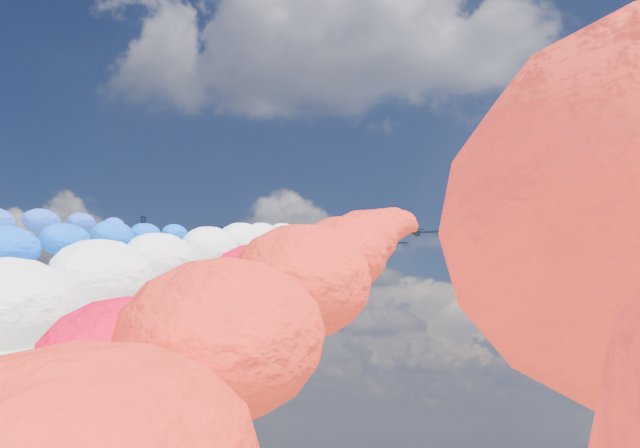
# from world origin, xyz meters

# --- Properties ---
(jet_0) EXTENTS (8.67, 11.63, 4.28)m
(jet_0) POSITION_xyz_m (-26.48, -4.37, 103.62)
(jet_0) COLOR black
(jet_1) EXTENTS (8.61, 11.58, 4.28)m
(jet_1) POSITION_xyz_m (-16.47, 3.91, 103.62)
(jet_1) COLOR black
(jet_2) EXTENTS (8.51, 11.51, 4.28)m
(jet_2) POSITION_xyz_m (-8.61, 13.71, 103.62)
(jet_2) COLOR black
(trail_2) EXTENTS (6.59, 133.64, 45.71)m
(trail_2) POSITION_xyz_m (-8.61, -54.44, 83.27)
(trail_2) COLOR #2F75FF
(jet_3) EXTENTS (8.72, 11.66, 4.28)m
(jet_3) POSITION_xyz_m (0.68, 7.32, 103.62)
(jet_3) COLOR black
(trail_3) EXTENTS (6.59, 133.64, 45.71)m
(trail_3) POSITION_xyz_m (0.68, -60.83, 83.27)
(trail_3) COLOR white
(jet_4) EXTENTS (8.49, 11.49, 4.28)m
(jet_4) POSITION_xyz_m (-1.72, 21.28, 103.62)
(jet_4) COLOR black
(trail_4) EXTENTS (6.59, 133.64, 45.71)m
(trail_4) POSITION_xyz_m (-1.72, -46.87, 83.27)
(trail_4) COLOR white
(jet_5) EXTENTS (8.64, 11.60, 4.28)m
(jet_5) POSITION_xyz_m (10.14, 11.06, 103.62)
(jet_5) COLOR black
(trail_5) EXTENTS (6.59, 133.64, 45.71)m
(trail_5) POSITION_xyz_m (10.14, -57.09, 83.27)
(trail_5) COLOR red
(jet_6) EXTENTS (8.42, 11.45, 4.28)m
(jet_6) POSITION_xyz_m (16.16, 4.25, 103.62)
(jet_6) COLOR black
(trail_6) EXTENTS (6.59, 133.64, 45.71)m
(trail_6) POSITION_xyz_m (16.16, -63.90, 83.27)
(trail_6) COLOR red
(jet_7) EXTENTS (8.51, 11.51, 4.28)m
(jet_7) POSITION_xyz_m (25.96, -7.10, 103.62)
(jet_7) COLOR black
(trail_7) EXTENTS (6.59, 133.64, 45.71)m
(trail_7) POSITION_xyz_m (25.96, -75.25, 83.27)
(trail_7) COLOR red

